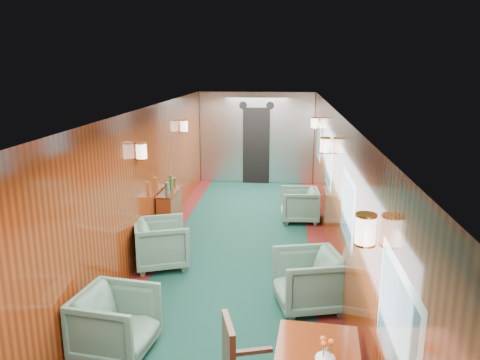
% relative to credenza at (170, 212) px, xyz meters
% --- Properties ---
extents(room, '(12.00, 12.10, 2.40)m').
position_rel_credenza_xyz_m(room, '(1.34, -1.83, 1.21)').
color(room, '#0E342A').
rests_on(room, ground).
extents(bulkhead, '(2.98, 0.17, 2.39)m').
position_rel_credenza_xyz_m(bulkhead, '(1.34, 4.08, 0.76)').
color(bulkhead, silver).
rests_on(bulkhead, ground).
extents(windows_right, '(0.02, 8.60, 0.80)m').
position_rel_credenza_xyz_m(windows_right, '(2.83, -1.58, 1.03)').
color(windows_right, silver).
rests_on(windows_right, ground).
extents(wall_sconces, '(2.97, 7.97, 0.25)m').
position_rel_credenza_xyz_m(wall_sconces, '(1.34, -1.27, 1.37)').
color(wall_sconces, '#FFE6C6').
rests_on(wall_sconces, ground).
extents(credenza, '(0.29, 0.92, 1.10)m').
position_rel_credenza_xyz_m(credenza, '(0.00, 0.00, 0.00)').
color(credenza, '#63260D').
rests_on(credenza, ground).
extents(flower_vase, '(0.20, 0.20, 0.17)m').
position_rel_credenza_xyz_m(flower_vase, '(2.45, -4.81, 0.41)').
color(flower_vase, white).
rests_on(flower_vase, dining_table).
extents(armchair_left_near, '(0.89, 0.87, 0.72)m').
position_rel_credenza_xyz_m(armchair_left_near, '(0.32, -3.72, -0.06)').
color(armchair_left_near, '#1C4137').
rests_on(armchair_left_near, ground).
extents(armchair_left_far, '(1.04, 1.03, 0.74)m').
position_rel_credenza_xyz_m(armchair_left_far, '(0.22, -1.44, -0.05)').
color(armchair_left_far, '#1C4137').
rests_on(armchair_left_far, ground).
extents(armchair_right_near, '(0.99, 0.97, 0.74)m').
position_rel_credenza_xyz_m(armchair_right_near, '(2.43, -2.52, -0.05)').
color(armchair_right_near, '#1C4137').
rests_on(armchair_right_near, ground).
extents(armchair_right_far, '(0.77, 0.75, 0.67)m').
position_rel_credenza_xyz_m(armchair_right_far, '(2.41, 0.96, -0.09)').
color(armchair_right_far, '#1C4137').
rests_on(armchair_right_far, ground).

